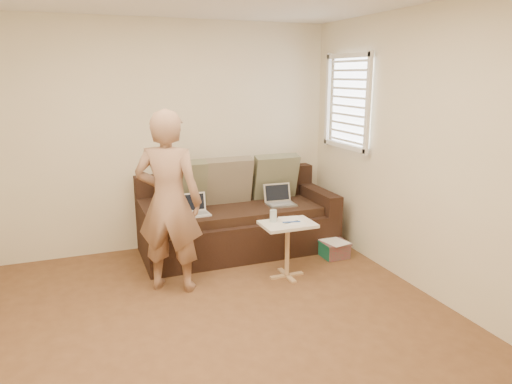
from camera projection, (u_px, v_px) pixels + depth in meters
floor at (225, 339)px, 3.67m from camera, size 4.50×4.50×0.00m
wall_back at (164, 137)px, 5.39m from camera, size 4.00×0.00×4.00m
wall_front at (461, 332)px, 1.32m from camera, size 4.00×0.00×4.00m
wall_right at (445, 158)px, 4.05m from camera, size 0.00×4.50×4.50m
window_blinds at (348, 102)px, 5.29m from camera, size 0.12×0.88×1.08m
sofa at (238, 215)px, 5.42m from camera, size 2.20×0.95×0.85m
pillow_left at (182, 185)px, 5.30m from camera, size 0.55×0.29×0.57m
pillow_mid at (228, 181)px, 5.50m from camera, size 0.55×0.27×0.57m
pillow_right at (275, 177)px, 5.72m from camera, size 0.55×0.28×0.57m
laptop_silver at (281, 205)px, 5.48m from camera, size 0.34×0.25×0.22m
laptop_white at (195, 215)px, 5.09m from camera, size 0.31×0.23×0.22m
person at (169, 202)px, 4.34m from camera, size 0.75×0.67×1.72m
side_table at (287, 250)px, 4.73m from camera, size 0.52×0.36×0.57m
drinking_glass at (273, 216)px, 4.68m from camera, size 0.07×0.07×0.12m
scissors at (291, 222)px, 4.65m from camera, size 0.20×0.15×0.02m
paper_on_table at (292, 221)px, 4.72m from camera, size 0.25×0.33×0.00m
striped_box at (334, 249)px, 5.30m from camera, size 0.29×0.29×0.19m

